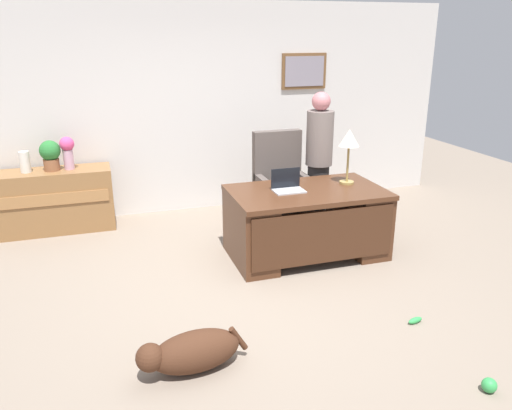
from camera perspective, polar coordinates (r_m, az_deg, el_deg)
name	(u,v)px	position (r m, az deg, el deg)	size (l,w,h in m)	color
ground_plane	(262,290)	(4.88, 0.67, -9.50)	(12.00, 12.00, 0.00)	gray
back_wall	(200,109)	(6.88, -6.23, 10.65)	(7.00, 0.16, 2.70)	silver
desk	(307,221)	(5.48, 5.73, -1.79)	(1.62, 0.96, 0.74)	#4C2B19
credenza	(51,201)	(6.64, -21.93, 0.42)	(1.44, 0.50, 0.75)	olive
armchair	(281,188)	(6.21, 2.81, 1.96)	(0.60, 0.59, 1.19)	#564C47
person_standing	(319,160)	(6.20, 7.04, 5.05)	(0.32, 0.32, 1.66)	#262323
dog_lying	(191,352)	(3.80, -7.29, -15.97)	(0.83, 0.36, 0.30)	#472819
laptop	(287,185)	(5.35, 3.53, 2.22)	(0.32, 0.22, 0.22)	#B2B5BA
desk_lamp	(349,141)	(5.58, 10.36, 7.01)	(0.22, 0.22, 0.60)	#9E8447
vase_with_flowers	(67,150)	(6.47, -20.32, 5.77)	(0.17, 0.17, 0.39)	#C799B3
vase_empty	(25,162)	(6.53, -24.42, 4.40)	(0.12, 0.12, 0.25)	silver
potted_plant	(50,154)	(6.49, -22.00, 5.30)	(0.24, 0.24, 0.36)	brown
dog_toy_ball	(489,385)	(3.98, 24.61, -17.84)	(0.10, 0.10, 0.10)	green
dog_toy_bone	(415,320)	(4.57, 17.36, -12.20)	(0.14, 0.05, 0.05)	green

